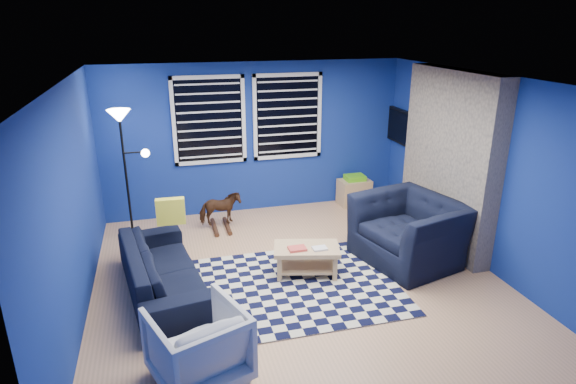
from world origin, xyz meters
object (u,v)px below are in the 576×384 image
at_px(tv, 403,128).
at_px(rocking_horse, 220,209).
at_px(armchair_big, 410,231).
at_px(cabinet, 354,191).
at_px(sofa, 163,270).
at_px(floor_lamp, 123,134).
at_px(coffee_table, 306,254).
at_px(armchair_bent, 198,346).

height_order(tv, rocking_horse, tv).
relative_size(armchair_big, cabinet, 2.35).
bearing_deg(rocking_horse, cabinet, -83.94).
height_order(sofa, rocking_horse, sofa).
xyz_separation_m(rocking_horse, floor_lamp, (-1.31, 0.10, 1.25)).
distance_m(sofa, floor_lamp, 2.25).
xyz_separation_m(sofa, floor_lamp, (-0.40, 1.80, 1.28)).
xyz_separation_m(coffee_table, cabinet, (1.58, 2.20, -0.05)).
distance_m(tv, armchair_big, 2.31).
height_order(tv, armchair_big, tv).
height_order(armchair_big, rocking_horse, armchair_big).
bearing_deg(armchair_bent, tv, -157.46).
distance_m(tv, rocking_horse, 3.35).
distance_m(tv, floor_lamp, 4.49).
height_order(armchair_big, coffee_table, armchair_big).
distance_m(cabinet, floor_lamp, 4.01).
relative_size(cabinet, floor_lamp, 0.29).
relative_size(tv, rocking_horse, 1.58).
distance_m(rocking_horse, coffee_table, 1.95).
height_order(sofa, armchair_bent, armchair_bent).
bearing_deg(rocking_horse, floor_lamp, 81.23).
height_order(armchair_big, armchair_bent, armchair_big).
bearing_deg(tv, armchair_bent, -137.28).
xyz_separation_m(sofa, armchair_bent, (0.26, -1.62, 0.06)).
bearing_deg(sofa, coffee_table, -100.04).
relative_size(tv, floor_lamp, 0.52).
distance_m(coffee_table, floor_lamp, 3.13).
distance_m(tv, armchair_bent, 5.30).
distance_m(armchair_bent, coffee_table, 2.19).
distance_m(tv, cabinet, 1.39).
relative_size(sofa, coffee_table, 2.26).
bearing_deg(cabinet, sofa, -150.86).
distance_m(armchair_big, floor_lamp, 4.23).
bearing_deg(armchair_big, sofa, -105.09).
height_order(armchair_bent, cabinet, armchair_bent).
bearing_deg(tv, cabinet, 161.07).
relative_size(armchair_big, coffee_table, 1.45).
bearing_deg(tv, coffee_table, -139.82).
relative_size(armchair_bent, cabinet, 1.41).
height_order(tv, floor_lamp, floor_lamp).
xyz_separation_m(sofa, rocking_horse, (0.91, 1.71, 0.03)).
relative_size(armchair_big, armchair_bent, 1.67).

